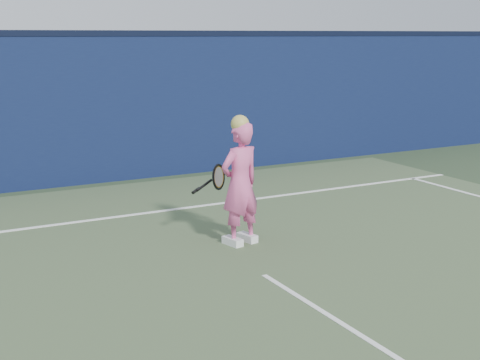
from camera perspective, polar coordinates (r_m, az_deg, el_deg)
ground at (r=6.45m, az=6.60°, el=-10.91°), size 80.00×80.00×0.00m
backstop_wall at (r=11.92m, az=-11.28°, el=5.92°), size 24.00×0.40×2.50m
wall_cap at (r=11.85m, az=-11.55°, el=12.17°), size 24.00×0.42×0.10m
player at (r=8.10m, az=0.00°, el=-0.26°), size 0.62×0.48×1.60m
racket at (r=8.46m, az=-1.99°, el=0.17°), size 0.60×0.31×0.34m
court_lines at (r=6.20m, az=8.36°, el=-11.83°), size 11.00×12.04×0.01m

